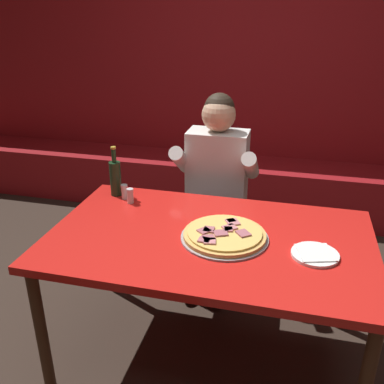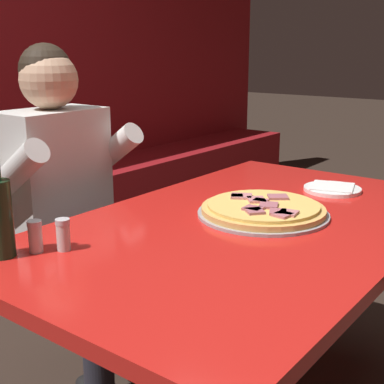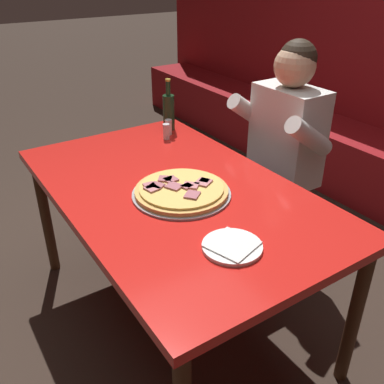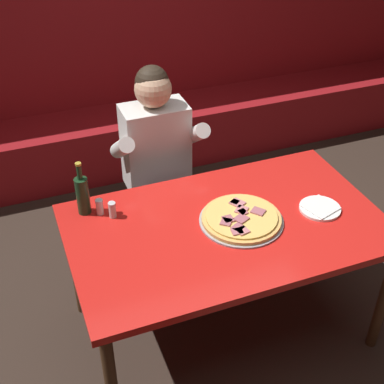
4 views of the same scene
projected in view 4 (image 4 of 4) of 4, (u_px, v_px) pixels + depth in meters
The scene contains 10 objects.
ground_plane at pixel (222, 326), 3.05m from camera, with size 24.00×24.00×0.00m, color #33261E.
booth_wall_panel at pixel (113, 40), 4.16m from camera, with size 6.80×0.16×1.90m, color maroon.
booth_bench at pixel (131, 139), 4.33m from camera, with size 6.46×0.48×0.46m, color maroon.
main_dining_table at pixel (226, 235), 2.66m from camera, with size 1.55×0.94×0.74m.
pizza at pixel (241, 219), 2.63m from camera, with size 0.42×0.42×0.05m.
plate_white_paper at pixel (320, 208), 2.71m from camera, with size 0.21×0.21×0.02m.
beer_bottle at pixel (82, 194), 2.64m from camera, with size 0.07×0.07×0.29m.
shaker_parmesan at pixel (100, 208), 2.67m from camera, with size 0.04×0.04×0.09m.
shaker_black_pepper at pixel (112, 211), 2.65m from camera, with size 0.04×0.04×0.09m.
diner_seated_blue_shirt at pixel (161, 164), 3.14m from camera, with size 0.53×0.53×1.27m.
Camera 4 is at (-0.90, -1.85, 2.38)m, focal length 50.00 mm.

